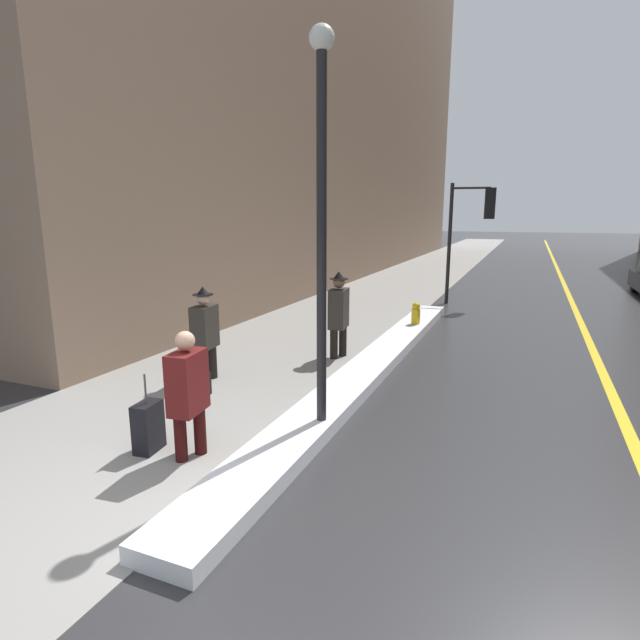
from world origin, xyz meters
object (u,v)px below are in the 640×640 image
object	(u,v)px
pedestrian_in_glasses	(205,330)
rolling_suitcase	(148,427)
pedestrian_trailing	(189,389)
pedestrian_in_fedora	(339,311)
traffic_light_near	(474,218)
fire_hydrant	(416,317)
lamp_post	(322,204)

from	to	relation	value
pedestrian_in_glasses	rolling_suitcase	world-z (taller)	pedestrian_in_glasses
pedestrian_trailing	pedestrian_in_fedora	world-z (taller)	pedestrian_in_fedora
traffic_light_near	pedestrian_trailing	bearing A→B (deg)	-106.40
fire_hydrant	pedestrian_trailing	bearing A→B (deg)	-98.10
pedestrian_in_fedora	traffic_light_near	bearing A→B (deg)	159.88
lamp_post	pedestrian_in_fedora	xyz separation A→B (m)	(-1.01, 3.29, -1.93)
rolling_suitcase	fire_hydrant	bearing A→B (deg)	160.93
pedestrian_in_glasses	pedestrian_in_fedora	xyz separation A→B (m)	(1.56, 2.11, 0.05)
lamp_post	traffic_light_near	size ratio (longest dim) A/B	1.30
lamp_post	fire_hydrant	bearing A→B (deg)	90.98
fire_hydrant	pedestrian_in_fedora	bearing A→B (deg)	-108.31
lamp_post	fire_hydrant	size ratio (longest dim) A/B	6.77
traffic_light_near	fire_hydrant	bearing A→B (deg)	-107.51
pedestrian_trailing	rolling_suitcase	world-z (taller)	pedestrian_trailing
lamp_post	pedestrian_in_glasses	xyz separation A→B (m)	(-2.57, 1.18, -1.98)
lamp_post	traffic_light_near	bearing A→B (deg)	86.42
traffic_light_near	fire_hydrant	xyz separation A→B (m)	(-0.75, -4.31, -2.28)
pedestrian_in_glasses	rolling_suitcase	xyz separation A→B (m)	(0.90, -2.41, -0.56)
pedestrian_trailing	pedestrian_in_fedora	size ratio (longest dim) A/B	0.89
traffic_light_near	fire_hydrant	size ratio (longest dim) A/B	5.19
pedestrian_in_glasses	rolling_suitcase	size ratio (longest dim) A/B	1.67
traffic_light_near	rolling_suitcase	distance (m)	12.04
pedestrian_in_glasses	lamp_post	bearing A→B (deg)	58.49
lamp_post	pedestrian_trailing	world-z (taller)	lamp_post
traffic_light_near	rolling_suitcase	world-z (taller)	traffic_light_near
pedestrian_in_glasses	pedestrian_trailing	bearing A→B (deg)	24.90
pedestrian_trailing	fire_hydrant	distance (m)	7.28
traffic_light_near	pedestrian_in_fedora	world-z (taller)	traffic_light_near
lamp_post	rolling_suitcase	world-z (taller)	lamp_post
traffic_light_near	fire_hydrant	distance (m)	4.94
lamp_post	fire_hydrant	xyz separation A→B (m)	(-0.10, 6.04, -2.50)
lamp_post	pedestrian_in_glasses	world-z (taller)	lamp_post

